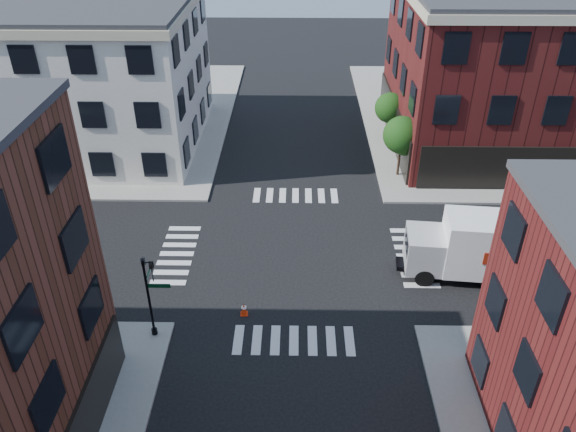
% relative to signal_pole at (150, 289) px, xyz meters
% --- Properties ---
extents(ground, '(120.00, 120.00, 0.00)m').
position_rel_signal_pole_xyz_m(ground, '(6.72, 6.68, -2.86)').
color(ground, black).
rests_on(ground, ground).
extents(sidewalk_ne, '(30.00, 30.00, 0.15)m').
position_rel_signal_pole_xyz_m(sidewalk_ne, '(27.72, 27.68, -2.78)').
color(sidewalk_ne, gray).
rests_on(sidewalk_ne, ground).
extents(sidewalk_nw, '(30.00, 30.00, 0.15)m').
position_rel_signal_pole_xyz_m(sidewalk_nw, '(-14.28, 27.68, -2.78)').
color(sidewalk_nw, gray).
rests_on(sidewalk_nw, ground).
extents(building_ne, '(25.00, 16.00, 12.00)m').
position_rel_signal_pole_xyz_m(building_ne, '(27.22, 22.68, 3.14)').
color(building_ne, '#431010').
rests_on(building_ne, ground).
extents(building_nw, '(22.00, 16.00, 11.00)m').
position_rel_signal_pole_xyz_m(building_nw, '(-12.28, 22.68, 2.64)').
color(building_nw, silver).
rests_on(building_nw, ground).
extents(tree_near, '(2.69, 2.69, 4.49)m').
position_rel_signal_pole_xyz_m(tree_near, '(14.28, 16.65, 0.30)').
color(tree_near, black).
rests_on(tree_near, ground).
extents(tree_far, '(2.43, 2.43, 4.07)m').
position_rel_signal_pole_xyz_m(tree_far, '(14.28, 22.65, 0.02)').
color(tree_far, black).
rests_on(tree_far, ground).
extents(signal_pole, '(1.29, 1.24, 4.60)m').
position_rel_signal_pole_xyz_m(signal_pole, '(0.00, 0.00, 0.00)').
color(signal_pole, black).
rests_on(signal_pole, ground).
extents(box_truck, '(8.54, 3.28, 3.79)m').
position_rel_signal_pole_xyz_m(box_truck, '(17.10, 4.83, -0.89)').
color(box_truck, white).
rests_on(box_truck, ground).
extents(traffic_cone, '(0.41, 0.41, 0.69)m').
position_rel_signal_pole_xyz_m(traffic_cone, '(4.15, 1.51, -2.52)').
color(traffic_cone, '#FF320B').
rests_on(traffic_cone, ground).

